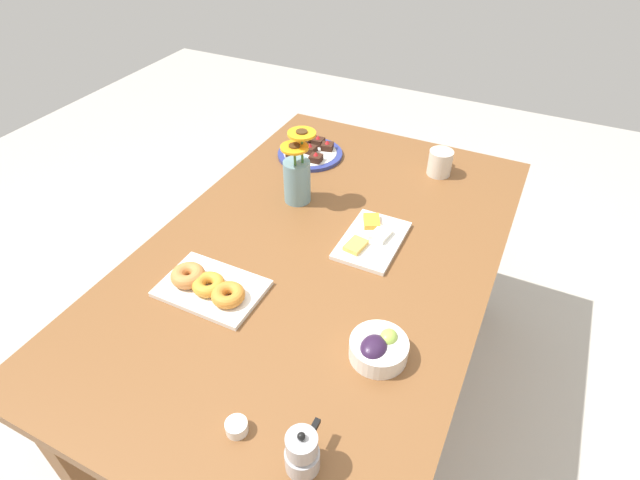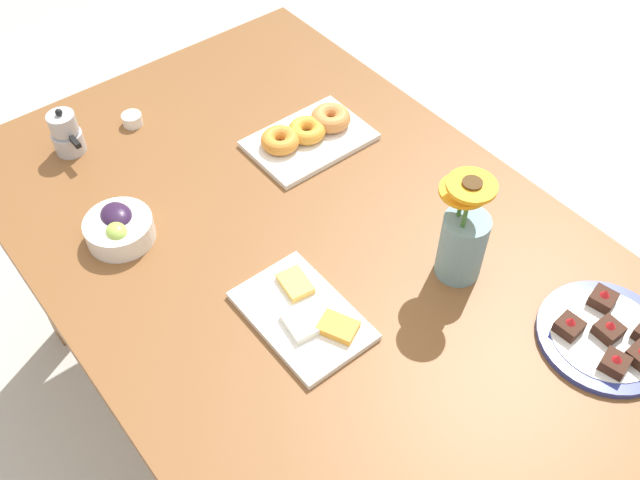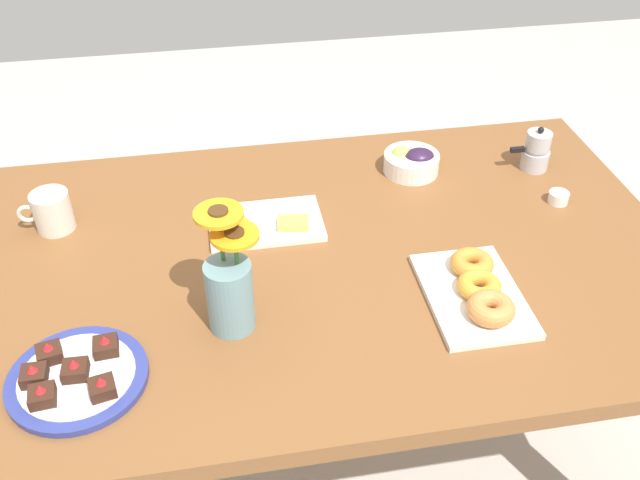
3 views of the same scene
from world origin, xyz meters
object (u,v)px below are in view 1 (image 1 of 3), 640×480
Objects in this scene: cheese_platter at (372,239)px; croissant_platter at (209,286)px; dining_table at (320,271)px; grape_bowl at (378,348)px; jam_cup_honey at (237,427)px; coffee_mug at (440,162)px; flower_vase at (297,177)px; moka_pot at (302,453)px; dessert_plate at (310,153)px.

croissant_platter reaches higher than cheese_platter.
dining_table is 0.19m from cheese_platter.
grape_bowl reaches higher than jam_cup_honey.
coffee_mug reaches higher than croissant_platter.
dining_table is 0.33m from flower_vase.
cheese_platter is 5.42× the size of jam_cup_honey.
grape_bowl reaches higher than croissant_platter.
flower_vase reaches higher than dining_table.
cheese_platter is at bearing -49.12° from dining_table.
cheese_platter is 2.18× the size of moka_pot.
grape_bowl is 0.50× the size of croissant_platter.
cheese_platter is at bearing -38.94° from croissant_platter.
moka_pot reaches higher than croissant_platter.
grape_bowl is 2.94× the size of jam_cup_honey.
dessert_plate is 1.22m from moka_pot.
coffee_mug reaches higher than jam_cup_honey.
moka_pot is at bearing 173.04° from grape_bowl.
flower_vase reaches higher than coffee_mug.
grape_bowl reaches higher than dessert_plate.
croissant_platter is 0.79m from dessert_plate.
flower_vase is at bearing -1.40° from croissant_platter.
croissant_platter is at bearing 43.28° from jam_cup_honey.
grape_bowl is (-0.29, -0.30, 0.12)m from dining_table.
coffee_mug is 0.46× the size of flower_vase.
dining_table is 0.63m from coffee_mug.
dining_table is at bearing -150.21° from dessert_plate.
dessert_plate is at bearing 46.54° from cheese_platter.
coffee_mug is at bearing -4.97° from jam_cup_honey.
coffee_mug is 0.47× the size of cheese_platter.
jam_cup_honey reaches higher than dining_table.
jam_cup_honey is 1.16m from dessert_plate.
cheese_platter is at bearing 10.57° from moka_pot.
coffee_mug reaches higher than dining_table.
dessert_plate is (0.49, 0.28, 0.10)m from dining_table.
moka_pot is at bearing -91.80° from jam_cup_honey.
dessert_plate is (0.78, 0.58, -0.02)m from grape_bowl.
jam_cup_honey is at bearing 147.64° from grape_bowl.
moka_pot reaches higher than cheese_platter.
coffee_mug is at bearing -24.56° from croissant_platter.
jam_cup_honey is 0.40× the size of moka_pot.
dessert_plate is at bearing 6.27° from croissant_platter.
croissant_platter is at bearing 145.83° from dining_table.
dining_table is at bearing -34.17° from croissant_platter.
grape_bowl is 0.49m from croissant_platter.
jam_cup_honey is (-0.71, 0.03, 0.01)m from cheese_platter.
coffee_mug is 0.43× the size of croissant_platter.
dessert_plate is (0.78, 0.09, -0.01)m from croissant_platter.
dining_table is 13.45× the size of moka_pot.
coffee_mug reaches higher than cheese_platter.
flower_vase is at bearing 72.44° from cheese_platter.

